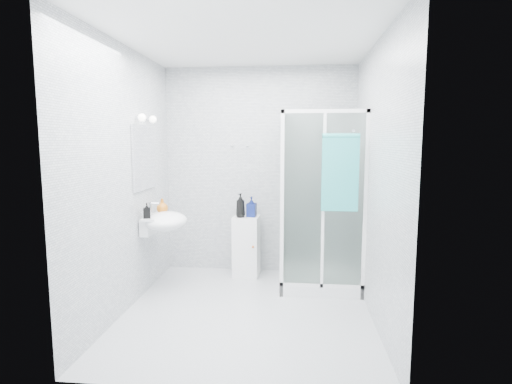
# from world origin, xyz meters

# --- Properties ---
(room) EXTENTS (2.40, 2.60, 2.60)m
(room) POSITION_xyz_m (0.00, 0.00, 1.30)
(room) COLOR silver
(room) RESTS_ON ground
(shower_enclosure) EXTENTS (0.90, 0.95, 2.00)m
(shower_enclosure) POSITION_xyz_m (0.67, 0.77, 0.45)
(shower_enclosure) COLOR white
(shower_enclosure) RESTS_ON ground
(wall_basin) EXTENTS (0.46, 0.56, 0.35)m
(wall_basin) POSITION_xyz_m (-0.99, 0.45, 0.80)
(wall_basin) COLOR white
(wall_basin) RESTS_ON ground
(mirror) EXTENTS (0.02, 0.60, 0.70)m
(mirror) POSITION_xyz_m (-1.19, 0.45, 1.50)
(mirror) COLOR white
(mirror) RESTS_ON room
(vanity_lights) EXTENTS (0.10, 0.40, 0.08)m
(vanity_lights) POSITION_xyz_m (-1.14, 0.45, 1.92)
(vanity_lights) COLOR silver
(vanity_lights) RESTS_ON room
(wall_hooks) EXTENTS (0.23, 0.06, 0.03)m
(wall_hooks) POSITION_xyz_m (-0.25, 1.26, 1.62)
(wall_hooks) COLOR silver
(wall_hooks) RESTS_ON room
(storage_cabinet) EXTENTS (0.33, 0.35, 0.75)m
(storage_cabinet) POSITION_xyz_m (-0.14, 1.06, 0.38)
(storage_cabinet) COLOR white
(storage_cabinet) RESTS_ON ground
(hand_towel) EXTENTS (0.37, 0.05, 0.79)m
(hand_towel) POSITION_xyz_m (0.91, 0.36, 1.38)
(hand_towel) COLOR teal
(hand_towel) RESTS_ON shower_enclosure
(shampoo_bottle_a) EXTENTS (0.14, 0.14, 0.29)m
(shampoo_bottle_a) POSITION_xyz_m (-0.21, 1.01, 0.90)
(shampoo_bottle_a) COLOR black
(shampoo_bottle_a) RESTS_ON storage_cabinet
(shampoo_bottle_b) EXTENTS (0.12, 0.13, 0.25)m
(shampoo_bottle_b) POSITION_xyz_m (-0.08, 1.05, 0.88)
(shampoo_bottle_b) COLOR #0E1A55
(shampoo_bottle_b) RESTS_ON storage_cabinet
(soap_dispenser_orange) EXTENTS (0.17, 0.17, 0.17)m
(soap_dispenser_orange) POSITION_xyz_m (-1.05, 0.60, 0.95)
(soap_dispenser_orange) COLOR #B35F15
(soap_dispenser_orange) RESTS_ON wall_basin
(soap_dispenser_black) EXTENTS (0.09, 0.09, 0.16)m
(soap_dispenser_black) POSITION_xyz_m (-1.11, 0.29, 0.94)
(soap_dispenser_black) COLOR black
(soap_dispenser_black) RESTS_ON wall_basin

